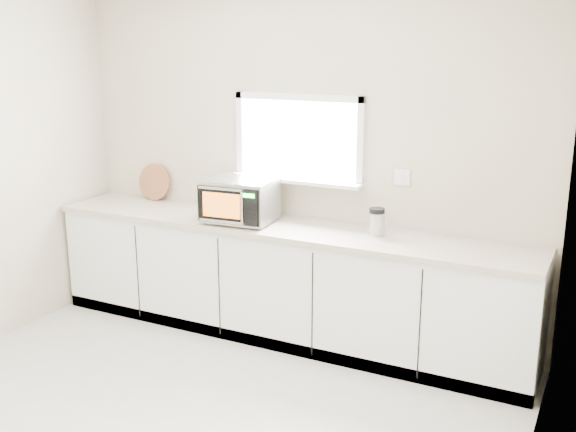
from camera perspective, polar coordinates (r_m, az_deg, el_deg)
The scene contains 7 objects.
back_wall at distance 5.37m, azimuth 0.96°, elevation 4.59°, with size 4.00×0.17×2.70m.
cabinets at distance 5.35m, azimuth -0.48°, elevation -5.69°, with size 3.92×0.60×0.88m, color white.
countertop at distance 5.20m, azimuth -0.54°, elevation -0.97°, with size 3.92×0.64×0.04m, color beige.
microwave at distance 5.25m, azimuth -4.13°, elevation 1.39°, with size 0.56×0.46×0.34m.
knife_block at distance 5.41m, azimuth -5.84°, elevation 1.29°, with size 0.15×0.24×0.32m.
cutting_board at distance 6.11m, azimuth -11.24°, elevation 2.85°, with size 0.33×0.33×0.02m, color #A55E40.
coffee_grinder at distance 4.94m, azimuth 7.51°, elevation -0.46°, with size 0.14×0.14×0.20m.
Camera 1 is at (2.30, -2.76, 2.29)m, focal length 42.00 mm.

